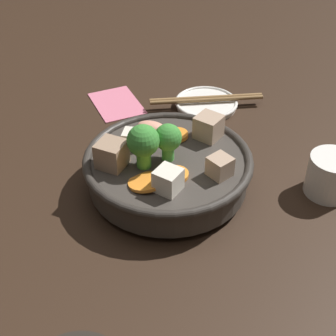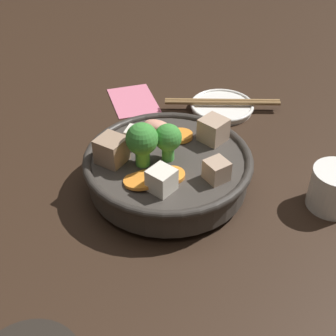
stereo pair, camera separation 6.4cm
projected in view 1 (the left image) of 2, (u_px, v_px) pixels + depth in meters
ground_plane at (168, 187)px, 0.66m from camera, size 3.00×3.00×0.00m
stirfry_bowl at (167, 166)px, 0.64m from camera, size 0.23×0.23×0.11m
side_saucer at (206, 103)px, 0.83m from camera, size 0.11×0.11×0.01m
tea_cup at (331, 175)px, 0.64m from camera, size 0.07×0.07×0.06m
napkin at (117, 103)px, 0.85m from camera, size 0.12×0.09×0.00m
chopsticks_pair at (206, 99)px, 0.83m from camera, size 0.05×0.20×0.01m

